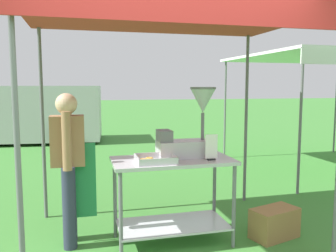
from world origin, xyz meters
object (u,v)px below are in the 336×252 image
Objects in this scene: menu_sign at (211,149)px; van_silver at (8,113)px; donut_tray at (155,160)px; donut_fryer at (189,129)px; donut_cart at (173,184)px; stall_canopy at (170,22)px; vendor at (69,161)px; supply_crate at (274,223)px; neighbour_tent at (327,59)px.

menu_sign is 8.62m from van_silver.
donut_tray is 0.55m from donut_fryer.
van_silver reaches higher than donut_cart.
donut_fryer is at bearing 20.39° from donut_cart.
donut_fryer is 2.81× the size of menu_sign.
van_silver is (-2.99, 7.69, -1.46)m from stall_canopy.
stall_canopy is 1.79m from vendor.
donut_fryer is (0.21, -0.02, -1.12)m from stall_canopy.
vendor is (-1.06, 0.22, 0.26)m from donut_cart.
van_silver is at bearing 113.02° from menu_sign.
stall_canopy reaches higher than donut_fryer.
vendor is at bearing -75.69° from van_silver.
neighbour_tent is at bearing 45.09° from supply_crate.
donut_tray is 0.60m from menu_sign.
stall_canopy is at bearing -147.38° from neighbour_tent.
neighbour_tent reaches higher than supply_crate.
neighbour_tent is (3.48, 2.72, 1.19)m from menu_sign.
neighbour_tent reaches higher than menu_sign.
supply_crate is (1.13, -0.17, -0.48)m from donut_cart.
donut_cart is 0.56m from menu_sign.
donut_cart is 8.34m from van_silver.
stall_canopy is at bearing 166.50° from supply_crate.
donut_cart is 1.68× the size of donut_fryer.
neighbour_tent is at bearing 33.49° from donut_tray.
stall_canopy is 1.85× the size of vendor.
stall_canopy is 2.34× the size of donut_cart.
menu_sign is at bearing -66.98° from van_silver.
vendor is (-1.27, 0.14, -0.31)m from donut_fryer.
neighbour_tent reaches higher than donut_tray.
vendor reaches higher than supply_crate.
menu_sign is 0.46× the size of supply_crate.
donut_cart is at bearing 158.64° from menu_sign.
supply_crate is at bearing -1.87° from menu_sign.
menu_sign is (0.38, -0.15, 0.39)m from donut_cart.
donut_fryer is 1.32m from vendor.
vendor is (-1.44, 0.37, -0.13)m from menu_sign.
van_silver reaches higher than vendor.
donut_tray is (-0.21, -0.23, -1.40)m from stall_canopy.
menu_sign is 0.08× the size of neighbour_tent.
menu_sign is 4.57m from neighbour_tent.
stall_canopy reaches higher than supply_crate.
stall_canopy is at bearing -68.72° from van_silver.
donut_tray is 0.92m from vendor.
donut_tray is 5.05m from neighbour_tent.
donut_cart is (-0.00, -0.10, -1.70)m from stall_canopy.
supply_crate is (1.13, -0.27, -2.17)m from stall_canopy.
van_silver is (-3.20, 7.71, -0.34)m from donut_fryer.
donut_cart is 4.90m from neighbour_tent.
donut_tray is 0.24× the size of vendor.
donut_fryer is 0.47× the size of vendor.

